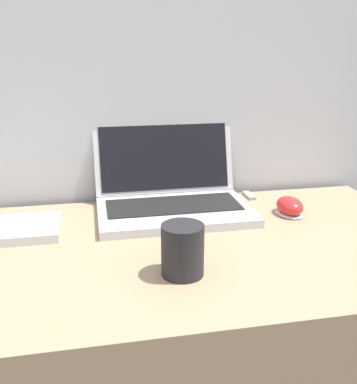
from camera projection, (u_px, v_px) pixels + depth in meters
wall_back at (131, 2)px, 1.08m from camera, size 7.00×0.04×2.50m
laptop at (171, 193)px, 1.11m from camera, size 0.36×0.29×0.20m
drink_cup at (183, 249)px, 0.79m from camera, size 0.08×0.08×0.09m
computer_mouse at (290, 207)px, 1.09m from camera, size 0.06×0.09×0.04m
usb_stick at (249, 195)px, 1.21m from camera, size 0.02×0.06×0.01m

